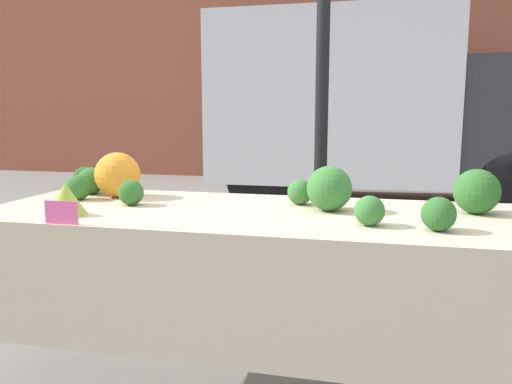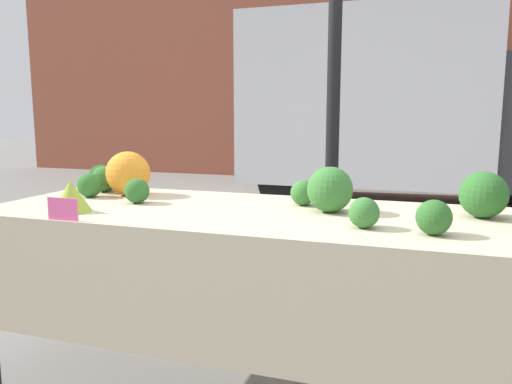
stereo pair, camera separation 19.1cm
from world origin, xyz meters
The scene contains 16 objects.
building_facade centered at (0.00, 7.83, 2.67)m, with size 16.00×0.60×5.33m.
tent_pole centered at (0.20, 0.68, 1.19)m, with size 0.07×0.07×2.38m.
parked_truck centered at (0.45, 4.99, 1.33)m, with size 4.52×2.04×2.51m.
market_table centered at (0.00, -0.07, 0.74)m, with size 2.32×0.86×0.84m.
orange_cauliflower centered at (-0.74, 0.19, 0.95)m, with size 0.22×0.22×0.22m.
romanesco_head centered at (-0.72, -0.26, 0.90)m, with size 0.16×0.16×0.13m.
broccoli_head_0 centered at (0.16, 0.19, 0.89)m, with size 0.11×0.11×0.11m.
broccoli_head_1 centered at (0.89, 0.15, 0.93)m, with size 0.18×0.18×0.18m.
broccoli_head_2 centered at (0.30, 0.07, 0.93)m, with size 0.19×0.19×0.19m.
broccoli_head_3 centered at (-0.92, 0.24, 0.90)m, with size 0.14×0.14×0.14m.
broccoli_head_5 centered at (0.47, -0.18, 0.89)m, with size 0.11×0.11×0.11m.
broccoli_head_6 centered at (0.70, -0.21, 0.90)m, with size 0.12×0.12×0.12m.
broccoli_head_7 centered at (-0.88, 0.07, 0.90)m, with size 0.12×0.12×0.12m.
broccoli_head_8 centered at (-1.01, 0.34, 0.90)m, with size 0.13×0.13×0.13m.
broccoli_head_9 centered at (-0.57, 0.00, 0.89)m, with size 0.11×0.11×0.11m.
price_sign centered at (-0.64, -0.42, 0.88)m, with size 0.13×0.01×0.09m.
Camera 1 is at (0.47, -2.01, 1.24)m, focal length 35.00 mm.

